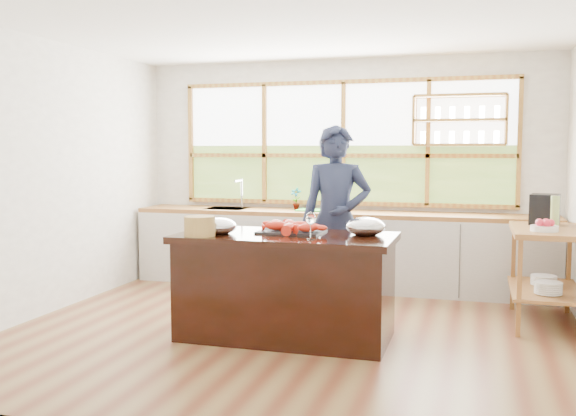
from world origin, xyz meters
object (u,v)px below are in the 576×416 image
at_px(wicker_basket, 200,226).
at_px(espresso_machine, 545,209).
at_px(cook, 336,221).
at_px(island, 286,286).

bearing_deg(wicker_basket, espresso_machine, 30.88).
bearing_deg(cook, island, -115.54).
distance_m(island, cook, 1.05).
bearing_deg(island, wicker_basket, -155.85).
bearing_deg(espresso_machine, cook, -154.18).
relative_size(island, espresso_machine, 6.30).
xyz_separation_m(island, wicker_basket, (-0.66, -0.30, 0.53)).
relative_size(espresso_machine, wicker_basket, 1.13).
distance_m(island, wicker_basket, 0.90).
relative_size(cook, wicker_basket, 7.14).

